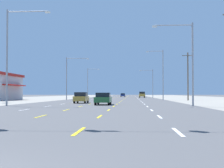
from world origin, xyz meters
TOP-DOWN VIEW (x-y plane):
  - ground_plane at (0.00, 66.00)m, footprint 572.00×572.00m
  - lot_apron_left at (-24.75, 66.00)m, footprint 28.00×440.00m
  - lane_markings at (0.00, 104.50)m, footprint 10.64×227.60m
  - signal_span_wire at (-0.25, 9.89)m, footprint 25.90×0.53m
  - sedan_center_turn_nearest at (0.21, 34.49)m, footprint 1.80×4.50m
  - hatchback_inner_left_near at (-3.47, 40.95)m, footprint 1.72×3.90m
  - sedan_inner_left_mid at (-3.66, 79.02)m, footprint 1.80×4.50m
  - suv_far_right_midfar at (7.07, 105.39)m, footprint 1.98×4.90m
  - sedan_center_turn_far at (0.14, 124.93)m, footprint 1.80×4.50m
  - streetlight_left_row_0 at (-9.65, 30.63)m, footprint 4.89×0.26m
  - streetlight_right_row_0 at (9.66, 30.63)m, footprint 4.38×0.26m
  - streetlight_left_row_1 at (-9.59, 63.76)m, footprint 4.84×0.26m
  - streetlight_right_row_1 at (9.83, 63.76)m, footprint 3.63×0.26m
  - streetlight_left_row_2 at (-9.77, 96.90)m, footprint 3.82×0.26m
  - streetlight_right_row_2 at (9.69, 96.90)m, footprint 4.20×0.26m
  - utility_pole_right_row_1 at (14.71, 60.46)m, footprint 2.20×0.26m

SIDE VIEW (x-z plane):
  - ground_plane at x=0.00m, z-range 0.00..0.00m
  - lot_apron_left at x=-24.75m, z-range 0.00..0.01m
  - lane_markings at x=0.00m, z-range 0.00..0.01m
  - sedan_center_turn_nearest at x=0.21m, z-range 0.03..1.49m
  - sedan_inner_left_mid at x=-3.66m, z-range 0.03..1.49m
  - sedan_center_turn_far at x=0.14m, z-range 0.03..1.49m
  - hatchback_inner_left_near at x=-3.47m, z-range 0.01..1.55m
  - suv_far_right_midfar at x=7.07m, z-range 0.04..2.02m
  - utility_pole_right_row_1 at x=14.71m, z-range 0.19..9.66m
  - streetlight_right_row_2 at x=9.69m, z-range 0.76..9.59m
  - streetlight_right_row_0 at x=9.66m, z-range 0.78..9.76m
  - streetlight_left_row_2 at x=-9.77m, z-range 0.73..10.00m
  - streetlight_left_row_1 at x=-9.59m, z-range 0.84..9.90m
  - signal_span_wire at x=-0.25m, z-range 0.93..9.85m
  - streetlight_right_row_1 at x=9.83m, z-range 0.72..11.19m
  - streetlight_left_row_0 at x=-9.65m, z-range 0.88..11.57m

